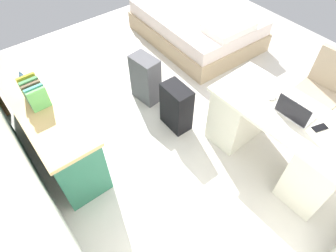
{
  "coord_description": "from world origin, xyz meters",
  "views": [
    {
      "loc": [
        -1.93,
        1.93,
        2.66
      ],
      "look_at": [
        -0.54,
        0.84,
        0.6
      ],
      "focal_mm": 30.54,
      "sensor_mm": 36.0,
      "label": 1
    }
  ],
  "objects_px": {
    "laptop": "(294,112)",
    "computer_mouse": "(272,97)",
    "bed": "(197,25)",
    "suitcase_black": "(176,107)",
    "cell_phone_near_laptop": "(320,128)",
    "suitcase_spare_grey": "(146,79)",
    "office_chair": "(317,97)",
    "credenza": "(48,122)",
    "figurine_small": "(21,75)",
    "desk": "(277,137)"
  },
  "relations": [
    {
      "from": "bed",
      "to": "suitcase_black",
      "type": "bearing_deg",
      "value": 130.83
    },
    {
      "from": "desk",
      "to": "suitcase_spare_grey",
      "type": "xyz_separation_m",
      "value": [
        1.64,
        0.48,
        -0.08
      ]
    },
    {
      "from": "computer_mouse",
      "to": "suitcase_spare_grey",
      "type": "bearing_deg",
      "value": 17.82
    },
    {
      "from": "suitcase_spare_grey",
      "to": "computer_mouse",
      "type": "relative_size",
      "value": 6.29
    },
    {
      "from": "cell_phone_near_laptop",
      "to": "suitcase_spare_grey",
      "type": "bearing_deg",
      "value": 33.07
    },
    {
      "from": "desk",
      "to": "office_chair",
      "type": "height_order",
      "value": "office_chair"
    },
    {
      "from": "figurine_small",
      "to": "computer_mouse",
      "type": "bearing_deg",
      "value": -134.8
    },
    {
      "from": "credenza",
      "to": "bed",
      "type": "relative_size",
      "value": 0.93
    },
    {
      "from": "suitcase_black",
      "to": "figurine_small",
      "type": "distance_m",
      "value": 1.67
    },
    {
      "from": "laptop",
      "to": "computer_mouse",
      "type": "distance_m",
      "value": 0.27
    },
    {
      "from": "office_chair",
      "to": "suitcase_black",
      "type": "distance_m",
      "value": 1.59
    },
    {
      "from": "suitcase_spare_grey",
      "to": "cell_phone_near_laptop",
      "type": "relative_size",
      "value": 4.62
    },
    {
      "from": "credenza",
      "to": "suitcase_black",
      "type": "relative_size",
      "value": 3.08
    },
    {
      "from": "office_chair",
      "to": "laptop",
      "type": "bearing_deg",
      "value": 99.27
    },
    {
      "from": "laptop",
      "to": "computer_mouse",
      "type": "xyz_separation_m",
      "value": [
        0.26,
        -0.03,
        -0.03
      ]
    },
    {
      "from": "bed",
      "to": "laptop",
      "type": "bearing_deg",
      "value": 157.1
    },
    {
      "from": "bed",
      "to": "computer_mouse",
      "type": "bearing_deg",
      "value": 155.33
    },
    {
      "from": "credenza",
      "to": "cell_phone_near_laptop",
      "type": "xyz_separation_m",
      "value": [
        -1.92,
        -1.8,
        0.38
      ]
    },
    {
      "from": "suitcase_black",
      "to": "laptop",
      "type": "relative_size",
      "value": 1.85
    },
    {
      "from": "suitcase_black",
      "to": "computer_mouse",
      "type": "bearing_deg",
      "value": -147.75
    },
    {
      "from": "laptop",
      "to": "office_chair",
      "type": "bearing_deg",
      "value": -80.73
    },
    {
      "from": "cell_phone_near_laptop",
      "to": "office_chair",
      "type": "bearing_deg",
      "value": -46.33
    },
    {
      "from": "suitcase_spare_grey",
      "to": "computer_mouse",
      "type": "distance_m",
      "value": 1.58
    },
    {
      "from": "office_chair",
      "to": "cell_phone_near_laptop",
      "type": "xyz_separation_m",
      "value": [
        -0.37,
        0.75,
        0.34
      ]
    },
    {
      "from": "bed",
      "to": "figurine_small",
      "type": "bearing_deg",
      "value": 96.51
    },
    {
      "from": "figurine_small",
      "to": "desk",
      "type": "bearing_deg",
      "value": -138.51
    },
    {
      "from": "desk",
      "to": "office_chair",
      "type": "xyz_separation_m",
      "value": [
        0.08,
        -0.81,
        0.02
      ]
    },
    {
      "from": "figurine_small",
      "to": "suitcase_spare_grey",
      "type": "bearing_deg",
      "value": -104.8
    },
    {
      "from": "office_chair",
      "to": "figurine_small",
      "type": "bearing_deg",
      "value": 53.46
    },
    {
      "from": "bed",
      "to": "cell_phone_near_laptop",
      "type": "bearing_deg",
      "value": 160.25
    },
    {
      "from": "laptop",
      "to": "cell_phone_near_laptop",
      "type": "distance_m",
      "value": 0.25
    },
    {
      "from": "laptop",
      "to": "figurine_small",
      "type": "relative_size",
      "value": 2.88
    },
    {
      "from": "credenza",
      "to": "figurine_small",
      "type": "bearing_deg",
      "value": 0.26
    },
    {
      "from": "credenza",
      "to": "suitcase_black",
      "type": "bearing_deg",
      "value": -115.52
    },
    {
      "from": "office_chair",
      "to": "cell_phone_near_laptop",
      "type": "distance_m",
      "value": 0.9
    },
    {
      "from": "bed",
      "to": "computer_mouse",
      "type": "distance_m",
      "value": 2.34
    },
    {
      "from": "desk",
      "to": "credenza",
      "type": "relative_size",
      "value": 0.81
    },
    {
      "from": "bed",
      "to": "desk",
      "type": "bearing_deg",
      "value": 156.78
    },
    {
      "from": "suitcase_black",
      "to": "suitcase_spare_grey",
      "type": "bearing_deg",
      "value": 1.62
    },
    {
      "from": "computer_mouse",
      "to": "cell_phone_near_laptop",
      "type": "distance_m",
      "value": 0.5
    },
    {
      "from": "credenza",
      "to": "suitcase_spare_grey",
      "type": "height_order",
      "value": "credenza"
    },
    {
      "from": "suitcase_spare_grey",
      "to": "figurine_small",
      "type": "height_order",
      "value": "figurine_small"
    },
    {
      "from": "suitcase_black",
      "to": "laptop",
      "type": "bearing_deg",
      "value": -155.78
    },
    {
      "from": "office_chair",
      "to": "credenza",
      "type": "distance_m",
      "value": 2.99
    },
    {
      "from": "computer_mouse",
      "to": "cell_phone_near_laptop",
      "type": "relative_size",
      "value": 0.74
    },
    {
      "from": "suitcase_black",
      "to": "suitcase_spare_grey",
      "type": "distance_m",
      "value": 0.61
    },
    {
      "from": "desk",
      "to": "cell_phone_near_laptop",
      "type": "relative_size",
      "value": 10.73
    },
    {
      "from": "desk",
      "to": "computer_mouse",
      "type": "relative_size",
      "value": 14.59
    },
    {
      "from": "suitcase_black",
      "to": "desk",
      "type": "bearing_deg",
      "value": -154.55
    },
    {
      "from": "desk",
      "to": "office_chair",
      "type": "distance_m",
      "value": 0.81
    }
  ]
}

